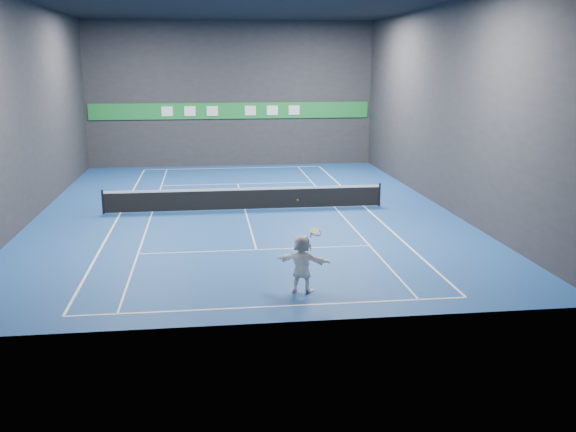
{
  "coord_description": "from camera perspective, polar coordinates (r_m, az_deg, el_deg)",
  "views": [
    {
      "loc": [
        -1.66,
        -28.14,
        6.43
      ],
      "look_at": [
        0.97,
        -7.67,
        1.5
      ],
      "focal_mm": 40.0,
      "sensor_mm": 36.0,
      "label": 1
    }
  ],
  "objects": [
    {
      "name": "ceiling",
      "position": [
        28.31,
        -4.14,
        18.61
      ],
      "size": [
        26.0,
        26.0,
        0.0
      ],
      "primitive_type": "plane",
      "color": "black",
      "rests_on": "ground"
    },
    {
      "name": "sponsor_banner",
      "position": [
        41.22,
        -5.05,
        9.31
      ],
      "size": [
        17.64,
        0.11,
        1.0
      ],
      "color": "#1B7F31",
      "rests_on": "wall_back"
    },
    {
      "name": "baseline_near",
      "position": [
        17.56,
        -1.39,
        -8.05
      ],
      "size": [
        10.98,
        0.08,
        0.01
      ],
      "primitive_type": "cube",
      "color": "white",
      "rests_on": "ground"
    },
    {
      "name": "tennis_racket",
      "position": [
        18.25,
        2.42,
        -1.63
      ],
      "size": [
        0.45,
        0.4,
        0.7
      ],
      "color": "#B51413",
      "rests_on": "player"
    },
    {
      "name": "wall_right",
      "position": [
        30.16,
        13.59,
        9.39
      ],
      "size": [
        0.1,
        26.0,
        9.0
      ],
      "primitive_type": "cube",
      "color": "#28272A",
      "rests_on": "ground"
    },
    {
      "name": "tennis_net",
      "position": [
        28.8,
        -3.86,
        1.6
      ],
      "size": [
        12.5,
        0.1,
        1.07
      ],
      "color": "black",
      "rests_on": "ground"
    },
    {
      "name": "wall_left",
      "position": [
        29.15,
        -22.15,
        8.66
      ],
      "size": [
        0.1,
        26.0,
        9.0
      ],
      "primitive_type": "cube",
      "color": "#28272A",
      "rests_on": "ground"
    },
    {
      "name": "service_line_far",
      "position": [
        35.18,
        -4.49,
        2.86
      ],
      "size": [
        8.23,
        0.06,
        0.01
      ],
      "primitive_type": "cube",
      "color": "white",
      "rests_on": "ground"
    },
    {
      "name": "wall_back",
      "position": [
        41.22,
        -5.09,
        10.7
      ],
      "size": [
        18.0,
        0.1,
        9.0
      ],
      "primitive_type": "cube",
      "color": "#28272A",
      "rests_on": "ground"
    },
    {
      "name": "sideline_doubles_left",
      "position": [
        29.12,
        -14.68,
        0.24
      ],
      "size": [
        0.08,
        23.78,
        0.01
      ],
      "primitive_type": "cube",
      "color": "white",
      "rests_on": "ground"
    },
    {
      "name": "service_line_near",
      "position": [
        22.74,
        -2.83,
        -3.01
      ],
      "size": [
        8.23,
        0.06,
        0.01
      ],
      "primitive_type": "cube",
      "color": "white",
      "rests_on": "ground"
    },
    {
      "name": "tennis_ball",
      "position": [
        17.88,
        0.86,
        1.43
      ],
      "size": [
        0.06,
        0.06,
        0.06
      ],
      "primitive_type": "sphere",
      "color": "#ABCF22",
      "rests_on": "player"
    },
    {
      "name": "wall_front",
      "position": [
        15.36,
        -1.05,
        6.2
      ],
      "size": [
        18.0,
        0.1,
        9.0
      ],
      "primitive_type": "cube",
      "color": "#28272A",
      "rests_on": "ground"
    },
    {
      "name": "ground",
      "position": [
        28.92,
        -3.84,
        0.55
      ],
      "size": [
        26.0,
        26.0,
        0.0
      ],
      "primitive_type": "plane",
      "color": "navy",
      "rests_on": "ground"
    },
    {
      "name": "baseline_far",
      "position": [
        40.58,
        -4.89,
        4.27
      ],
      "size": [
        10.98,
        0.08,
        0.01
      ],
      "primitive_type": "cube",
      "color": "white",
      "rests_on": "ground"
    },
    {
      "name": "sideline_doubles_right",
      "position": [
        29.74,
        6.78,
        0.86
      ],
      "size": [
        0.08,
        23.78,
        0.01
      ],
      "primitive_type": "cube",
      "color": "white",
      "rests_on": "ground"
    },
    {
      "name": "player",
      "position": [
        18.38,
        1.26,
        -4.25
      ],
      "size": [
        1.65,
        1.1,
        1.7
      ],
      "primitive_type": "imported",
      "rotation": [
        0.0,
        0.0,
        2.72
      ],
      "color": "white",
      "rests_on": "ground"
    },
    {
      "name": "center_service_line",
      "position": [
        28.92,
        -3.84,
        0.56
      ],
      "size": [
        0.06,
        12.8,
        0.01
      ],
      "primitive_type": "cube",
      "color": "white",
      "rests_on": "ground"
    },
    {
      "name": "sideline_singles_left",
      "position": [
        28.97,
        -11.98,
        0.32
      ],
      "size": [
        0.06,
        23.78,
        0.01
      ],
      "primitive_type": "cube",
      "color": "white",
      "rests_on": "ground"
    },
    {
      "name": "sideline_singles_right",
      "position": [
        29.44,
        4.17,
        0.79
      ],
      "size": [
        0.06,
        23.78,
        0.01
      ],
      "primitive_type": "cube",
      "color": "white",
      "rests_on": "ground"
    }
  ]
}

